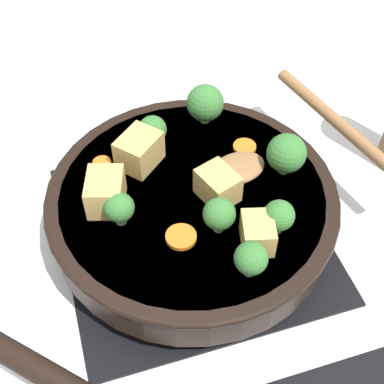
% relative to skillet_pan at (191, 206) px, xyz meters
% --- Properties ---
extents(ground_plane, '(2.40, 2.40, 0.00)m').
position_rel_skillet_pan_xyz_m(ground_plane, '(-0.00, -0.00, -0.05)').
color(ground_plane, white).
extents(front_burner_grate, '(0.31, 0.31, 0.03)m').
position_rel_skillet_pan_xyz_m(front_burner_grate, '(-0.00, -0.00, -0.04)').
color(front_burner_grate, black).
rests_on(front_burner_grate, ground_plane).
extents(skillet_pan, '(0.41, 0.40, 0.05)m').
position_rel_skillet_pan_xyz_m(skillet_pan, '(0.00, 0.00, 0.00)').
color(skillet_pan, black).
rests_on(skillet_pan, front_burner_grate).
extents(wooden_spoon, '(0.22, 0.23, 0.02)m').
position_rel_skillet_pan_xyz_m(wooden_spoon, '(-0.15, -0.04, 0.03)').
color(wooden_spoon, olive).
rests_on(wooden_spoon, skillet_pan).
extents(tofu_cube_center_large, '(0.05, 0.06, 0.04)m').
position_rel_skillet_pan_xyz_m(tofu_cube_center_large, '(0.09, -0.01, 0.04)').
color(tofu_cube_center_large, tan).
rests_on(tofu_cube_center_large, skillet_pan).
extents(tofu_cube_near_handle, '(0.06, 0.06, 0.04)m').
position_rel_skillet_pan_xyz_m(tofu_cube_near_handle, '(0.04, -0.06, 0.04)').
color(tofu_cube_near_handle, tan).
rests_on(tofu_cube_near_handle, skillet_pan).
extents(tofu_cube_east_chunk, '(0.04, 0.05, 0.03)m').
position_rel_skillet_pan_xyz_m(tofu_cube_east_chunk, '(-0.05, 0.09, 0.04)').
color(tofu_cube_east_chunk, tan).
rests_on(tofu_cube_east_chunk, skillet_pan).
extents(tofu_cube_west_chunk, '(0.05, 0.05, 0.04)m').
position_rel_skillet_pan_xyz_m(tofu_cube_west_chunk, '(-0.03, 0.01, 0.04)').
color(tofu_cube_west_chunk, tan).
rests_on(tofu_cube_west_chunk, skillet_pan).
extents(broccoli_floret_near_spoon, '(0.03, 0.03, 0.04)m').
position_rel_skillet_pan_xyz_m(broccoli_floret_near_spoon, '(-0.01, 0.06, 0.05)').
color(broccoli_floret_near_spoon, '#709956').
rests_on(broccoli_floret_near_spoon, skillet_pan).
extents(broccoli_floret_center_top, '(0.05, 0.05, 0.05)m').
position_rel_skillet_pan_xyz_m(broccoli_floret_center_top, '(-0.05, -0.11, 0.05)').
color(broccoli_floret_center_top, '#709956').
rests_on(broccoli_floret_center_top, skillet_pan).
extents(broccoli_floret_east_rim, '(0.03, 0.03, 0.04)m').
position_rel_skillet_pan_xyz_m(broccoli_floret_east_rim, '(0.02, -0.09, 0.05)').
color(broccoli_floret_east_rim, '#709956').
rests_on(broccoli_floret_east_rim, skillet_pan).
extents(broccoli_floret_west_rim, '(0.03, 0.03, 0.04)m').
position_rel_skillet_pan_xyz_m(broccoli_floret_west_rim, '(0.08, 0.02, 0.05)').
color(broccoli_floret_west_rim, '#709956').
rests_on(broccoli_floret_west_rim, skillet_pan).
extents(broccoli_floret_north_edge, '(0.03, 0.03, 0.04)m').
position_rel_skillet_pan_xyz_m(broccoli_floret_north_edge, '(-0.02, 0.12, 0.05)').
color(broccoli_floret_north_edge, '#709956').
rests_on(broccoli_floret_north_edge, skillet_pan).
extents(broccoli_floret_south_cluster, '(0.05, 0.05, 0.05)m').
position_rel_skillet_pan_xyz_m(broccoli_floret_south_cluster, '(-0.11, -0.00, 0.05)').
color(broccoli_floret_south_cluster, '#709956').
rests_on(broccoli_floret_south_cluster, skillet_pan).
extents(broccoli_floret_mid_floret, '(0.03, 0.03, 0.04)m').
position_rel_skillet_pan_xyz_m(broccoli_floret_mid_floret, '(-0.07, 0.08, 0.05)').
color(broccoli_floret_mid_floret, '#709956').
rests_on(broccoli_floret_mid_floret, skillet_pan).
extents(carrot_slice_orange_thin, '(0.03, 0.03, 0.01)m').
position_rel_skillet_pan_xyz_m(carrot_slice_orange_thin, '(0.03, 0.06, 0.02)').
color(carrot_slice_orange_thin, orange).
rests_on(carrot_slice_orange_thin, skillet_pan).
extents(carrot_slice_near_center, '(0.03, 0.03, 0.01)m').
position_rel_skillet_pan_xyz_m(carrot_slice_near_center, '(-0.08, -0.05, 0.02)').
color(carrot_slice_near_center, orange).
rests_on(carrot_slice_near_center, skillet_pan).
extents(carrot_slice_edge_slice, '(0.02, 0.02, 0.01)m').
position_rel_skillet_pan_xyz_m(carrot_slice_edge_slice, '(0.09, -0.07, 0.02)').
color(carrot_slice_edge_slice, orange).
rests_on(carrot_slice_edge_slice, skillet_pan).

